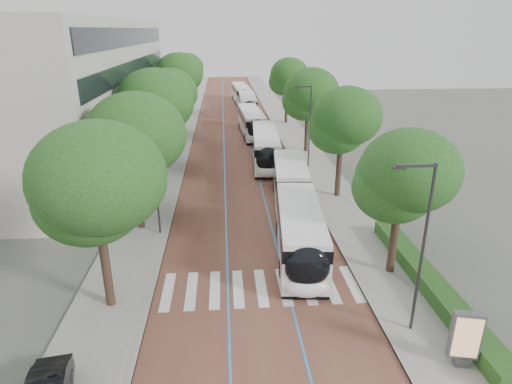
# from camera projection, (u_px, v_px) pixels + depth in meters

# --- Properties ---
(ground) EXTENTS (160.00, 160.00, 0.00)m
(ground) POSITION_uv_depth(u_px,v_px,m) (259.00, 299.00, 22.16)
(ground) COLOR #51544C
(ground) RESTS_ON ground
(road) EXTENTS (11.00, 140.00, 0.02)m
(road) POSITION_uv_depth(u_px,v_px,m) (235.00, 130.00, 59.41)
(road) COLOR brown
(road) RESTS_ON ground
(sidewalk_left) EXTENTS (4.00, 140.00, 0.12)m
(sidewalk_left) POSITION_uv_depth(u_px,v_px,m) (181.00, 130.00, 58.86)
(sidewalk_left) COLOR gray
(sidewalk_left) RESTS_ON ground
(sidewalk_right) EXTENTS (4.00, 140.00, 0.12)m
(sidewalk_right) POSITION_uv_depth(u_px,v_px,m) (288.00, 128.00, 59.94)
(sidewalk_right) COLOR gray
(sidewalk_right) RESTS_ON ground
(kerb_left) EXTENTS (0.20, 140.00, 0.14)m
(kerb_left) POSITION_uv_depth(u_px,v_px,m) (195.00, 130.00, 58.99)
(kerb_left) COLOR gray
(kerb_left) RESTS_ON ground
(kerb_right) EXTENTS (0.20, 140.00, 0.14)m
(kerb_right) POSITION_uv_depth(u_px,v_px,m) (275.00, 129.00, 59.80)
(kerb_right) COLOR gray
(kerb_right) RESTS_ON ground
(zebra_crossing) EXTENTS (10.55, 3.60, 0.01)m
(zebra_crossing) POSITION_uv_depth(u_px,v_px,m) (261.00, 287.00, 23.10)
(zebra_crossing) COLOR silver
(zebra_crossing) RESTS_ON ground
(lane_line_left) EXTENTS (0.12, 126.00, 0.01)m
(lane_line_left) POSITION_uv_depth(u_px,v_px,m) (224.00, 130.00, 59.29)
(lane_line_left) COLOR #2882CB
(lane_line_left) RESTS_ON road
(lane_line_right) EXTENTS (0.12, 126.00, 0.01)m
(lane_line_right) POSITION_uv_depth(u_px,v_px,m) (247.00, 129.00, 59.52)
(lane_line_right) COLOR #2882CB
(lane_line_right) RESTS_ON road
(office_building) EXTENTS (18.11, 40.00, 14.00)m
(office_building) POSITION_uv_depth(u_px,v_px,m) (50.00, 92.00, 44.34)
(office_building) COLOR #B5B2A7
(office_building) RESTS_ON ground
(hedge) EXTENTS (1.20, 14.00, 0.80)m
(hedge) POSITION_uv_depth(u_px,v_px,m) (430.00, 283.00, 22.63)
(hedge) COLOR #1A4517
(hedge) RESTS_ON sidewalk_right
(streetlight_near) EXTENTS (1.82, 0.20, 8.00)m
(streetlight_near) POSITION_uv_depth(u_px,v_px,m) (421.00, 237.00, 18.12)
(streetlight_near) COLOR #313134
(streetlight_near) RESTS_ON sidewalk_right
(streetlight_far) EXTENTS (1.82, 0.20, 8.00)m
(streetlight_far) POSITION_uv_depth(u_px,v_px,m) (308.00, 120.00, 41.41)
(streetlight_far) COLOR #313134
(streetlight_far) RESTS_ON sidewalk_right
(lamp_post_left) EXTENTS (0.14, 0.14, 8.00)m
(lamp_post_left) POSITION_uv_depth(u_px,v_px,m) (155.00, 177.00, 27.70)
(lamp_post_left) COLOR #313134
(lamp_post_left) RESTS_ON sidewalk_left
(trees_left) EXTENTS (6.46, 60.63, 9.73)m
(trees_left) POSITION_uv_depth(u_px,v_px,m) (160.00, 103.00, 40.42)
(trees_left) COLOR black
(trees_left) RESTS_ON ground
(trees_right) EXTENTS (5.96, 47.35, 8.80)m
(trees_right) POSITION_uv_depth(u_px,v_px,m) (317.00, 105.00, 42.09)
(trees_right) COLOR black
(trees_right) RESTS_ON ground
(lead_bus) EXTENTS (4.15, 18.54, 3.20)m
(lead_bus) POSITION_uv_depth(u_px,v_px,m) (295.00, 208.00, 29.23)
(lead_bus) COLOR black
(lead_bus) RESTS_ON ground
(bus_queued_0) EXTENTS (3.19, 12.52, 3.20)m
(bus_queued_0) POSITION_uv_depth(u_px,v_px,m) (266.00, 148.00, 44.02)
(bus_queued_0) COLOR white
(bus_queued_0) RESTS_ON ground
(bus_queued_1) EXTENTS (3.10, 12.50, 3.20)m
(bus_queued_1) POSITION_uv_depth(u_px,v_px,m) (252.00, 123.00, 55.81)
(bus_queued_1) COLOR white
(bus_queued_1) RESTS_ON ground
(bus_queued_2) EXTENTS (2.63, 12.42, 3.20)m
(bus_queued_2) POSITION_uv_depth(u_px,v_px,m) (248.00, 105.00, 68.83)
(bus_queued_2) COLOR white
(bus_queued_2) RESTS_ON ground
(bus_queued_3) EXTENTS (3.27, 12.53, 3.20)m
(bus_queued_3) POSITION_uv_depth(u_px,v_px,m) (241.00, 94.00, 80.87)
(bus_queued_3) COLOR white
(bus_queued_3) RESTS_ON ground
(ad_panel) EXTENTS (1.25, 0.60, 2.52)m
(ad_panel) POSITION_uv_depth(u_px,v_px,m) (465.00, 338.00, 17.22)
(ad_panel) COLOR #59595B
(ad_panel) RESTS_ON sidewalk_right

